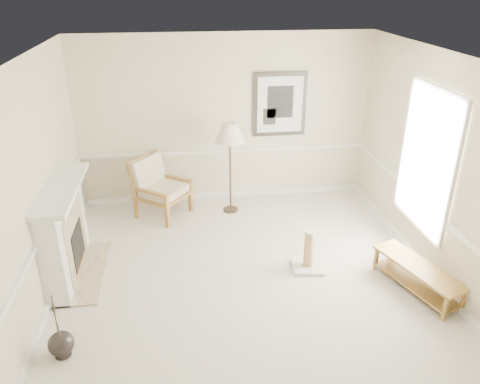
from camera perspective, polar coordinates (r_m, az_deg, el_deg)
The scene contains 8 objects.
ground at distance 6.28m, azimuth 0.90°, elevation -11.39°, with size 5.50×5.50×0.00m, color silver.
room at distance 5.47m, azimuth 2.34°, elevation 5.13°, with size 5.04×5.54×2.92m.
fireplace at distance 6.58m, azimuth -20.58°, elevation -4.69°, with size 0.64×1.64×1.31m.
floor_vase at distance 5.58m, azimuth -20.97°, elevation -16.95°, with size 0.28×0.28×0.81m.
armchair at distance 7.94m, azimuth -10.08°, elevation 0.93°, with size 1.08×1.07×0.99m.
floor_lamp at distance 7.60m, azimuth -1.24°, elevation 6.96°, with size 0.58×0.58×1.57m.
bench at distance 6.48m, azimuth 20.83°, elevation -9.30°, with size 0.79×1.35×0.37m.
scratching_post at distance 6.58m, azimuth 8.32°, elevation -7.81°, with size 0.48×0.48×0.60m.
Camera 1 is at (-0.76, -4.99, 3.74)m, focal length 35.00 mm.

